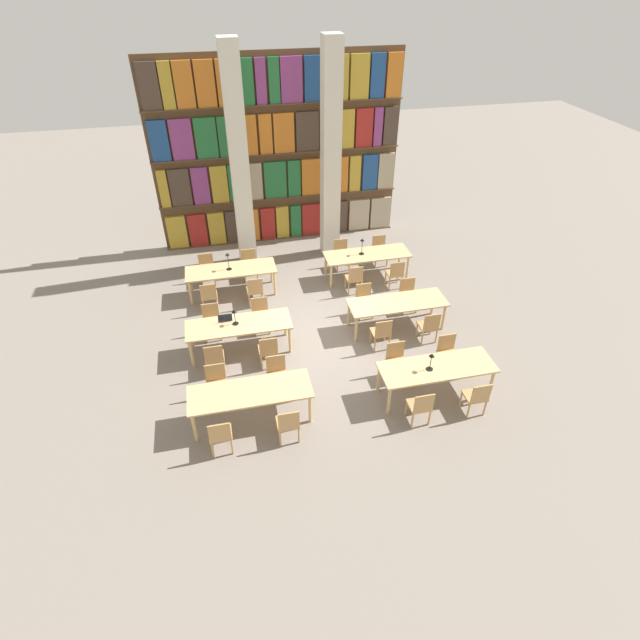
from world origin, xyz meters
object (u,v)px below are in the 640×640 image
(chair_3, at_px, (277,374))
(chair_20, at_px, (354,278))
(desk_lamp_1, at_px, (235,314))
(reading_table_4, at_px, (231,272))
(chair_19, at_px, (249,264))
(chair_23, at_px, (380,249))
(reading_table_1, at_px, (437,369))
(chair_17, at_px, (207,268))
(chair_2, at_px, (288,423))
(chair_7, at_px, (447,352))
(desk_lamp_2, at_px, (228,258))
(chair_5, at_px, (396,360))
(chair_6, at_px, (477,396))
(desk_lamp_3, at_px, (362,244))
(pillar_center, at_px, (331,157))
(desk_lamp_0, at_px, (431,359))
(chair_14, at_px, (429,326))
(chair_4, at_px, (420,406))
(reading_table_3, at_px, (397,304))
(chair_18, at_px, (255,290))
(pillar_left, at_px, (239,163))
(reading_table_5, at_px, (367,256))
(chair_9, at_px, (212,320))
(chair_13, at_px, (364,299))
(chair_10, at_px, (268,350))
(reading_table_0, at_px, (250,394))
(reading_table_2, at_px, (239,327))
(laptop, at_px, (225,319))
(chair_8, at_px, (214,357))
(chair_21, at_px, (341,253))
(chair_15, at_px, (408,294))
(chair_16, at_px, (209,295))
(chair_12, at_px, (381,332))
(chair_1, at_px, (216,383))
(chair_11, at_px, (261,314))
(chair_22, at_px, (395,273))

(chair_3, bearing_deg, chair_20, -128.23)
(desk_lamp_1, bearing_deg, reading_table_4, 88.33)
(chair_19, relative_size, chair_23, 1.00)
(reading_table_1, relative_size, chair_17, 2.77)
(chair_2, xyz_separation_m, chair_23, (3.78, 6.11, 0.00))
(chair_7, xyz_separation_m, desk_lamp_2, (-4.46, 4.13, 0.63))
(chair_5, height_order, chair_6, same)
(chair_7, bearing_deg, desk_lamp_3, -79.48)
(pillar_center, distance_m, desk_lamp_0, 6.86)
(chair_6, distance_m, chair_14, 2.39)
(chair_4, height_order, reading_table_3, chair_4)
(chair_17, xyz_separation_m, chair_18, (1.19, -1.39, 0.00))
(pillar_left, height_order, reading_table_5, pillar_left)
(chair_7, xyz_separation_m, chair_9, (-5.04, 2.34, 0.00))
(chair_5, xyz_separation_m, chair_13, (-0.01, 2.39, 0.00))
(chair_2, distance_m, reading_table_1, 3.26)
(chair_2, bearing_deg, chair_10, 91.92)
(reading_table_0, bearing_deg, chair_5, 10.13)
(reading_table_2, bearing_deg, reading_table_1, -31.26)
(chair_2, distance_m, chair_7, 3.99)
(chair_2, relative_size, reading_table_3, 0.36)
(chair_18, height_order, chair_20, same)
(chair_6, relative_size, chair_23, 1.00)
(chair_2, xyz_separation_m, chair_14, (3.76, 2.27, 0.00))
(reading_table_1, relative_size, desk_lamp_0, 5.78)
(laptop, relative_size, desk_lamp_2, 0.64)
(chair_8, relative_size, chair_23, 1.00)
(chair_7, height_order, chair_21, same)
(chair_15, bearing_deg, desk_lamp_1, 9.34)
(chair_6, xyz_separation_m, chair_16, (-5.06, 4.83, 0.00))
(chair_12, relative_size, desk_lamp_2, 1.74)
(chair_19, height_order, chair_21, same)
(reading_table_3, bearing_deg, chair_1, -160.57)
(chair_10, distance_m, laptop, 1.29)
(chair_8, bearing_deg, chair_14, 0.64)
(chair_6, bearing_deg, chair_12, 116.71)
(desk_lamp_1, bearing_deg, chair_18, 70.69)
(chair_10, height_order, reading_table_3, chair_10)
(chair_10, xyz_separation_m, chair_23, (3.86, 3.89, 0.00))
(chair_5, distance_m, desk_lamp_0, 1.02)
(chair_23, bearing_deg, chair_13, 63.84)
(pillar_center, height_order, chair_9, pillar_center)
(chair_16, height_order, desk_lamp_2, desk_lamp_2)
(chair_9, relative_size, chair_20, 1.00)
(chair_11, xyz_separation_m, desk_lamp_2, (-0.60, 1.79, 0.63))
(chair_14, relative_size, chair_15, 1.00)
(chair_1, relative_size, chair_22, 1.00)
(chair_3, bearing_deg, chair_12, -161.28)
(laptop, bearing_deg, desk_lamp_1, 137.43)
(pillar_center, distance_m, desk_lamp_1, 5.60)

